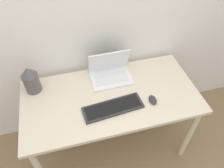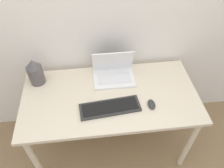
% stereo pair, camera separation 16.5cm
% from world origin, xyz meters
% --- Properties ---
extents(wall_back, '(6.00, 0.05, 2.50)m').
position_xyz_m(wall_back, '(0.00, 0.75, 1.25)').
color(wall_back, white).
rests_on(wall_back, ground_plane).
extents(desk, '(1.37, 0.69, 0.74)m').
position_xyz_m(desk, '(0.00, 0.34, 0.65)').
color(desk, beige).
rests_on(desk, ground_plane).
extents(laptop, '(0.34, 0.24, 0.24)m').
position_xyz_m(laptop, '(0.05, 0.55, 0.79)').
color(laptop, white).
rests_on(laptop, desk).
extents(keyboard, '(0.46, 0.19, 0.02)m').
position_xyz_m(keyboard, '(-0.02, 0.22, 0.75)').
color(keyboard, '#2D2D2D').
rests_on(keyboard, desk).
extents(mouse, '(0.06, 0.09, 0.03)m').
position_xyz_m(mouse, '(0.29, 0.21, 0.75)').
color(mouse, '#2D2D2D').
rests_on(mouse, desk).
extents(vase, '(0.12, 0.12, 0.23)m').
position_xyz_m(vase, '(-0.57, 0.56, 0.85)').
color(vase, '#514C4C').
rests_on(vase, desk).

